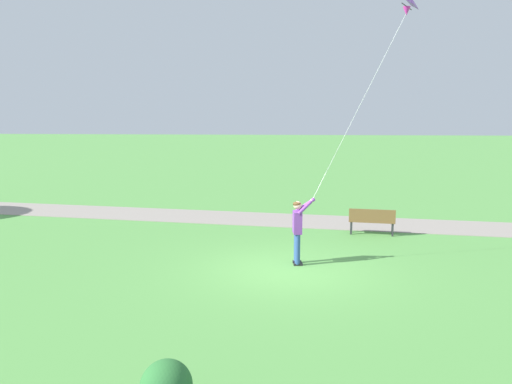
% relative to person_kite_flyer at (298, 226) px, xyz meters
% --- Properties ---
extents(ground_plane, '(120.00, 120.00, 0.00)m').
position_rel_person_kite_flyer_xyz_m(ground_plane, '(-0.55, 0.21, -1.05)').
color(ground_plane, '#569947').
extents(walkway_path, '(7.05, 32.01, 0.02)m').
position_rel_person_kite_flyer_xyz_m(walkway_path, '(5.96, 2.21, -1.04)').
color(walkway_path, gray).
rests_on(walkway_path, ground).
extents(person_kite_flyer, '(0.52, 0.62, 1.83)m').
position_rel_person_kite_flyer_xyz_m(person_kite_flyer, '(0.00, 0.00, 0.00)').
color(person_kite_flyer, '#232328').
rests_on(person_kite_flyer, ground).
extents(flying_kite, '(1.24, 2.60, 5.60)m').
position_rel_person_kite_flyer_xyz_m(flying_kite, '(0.33, -2.57, 5.87)').
color(flying_kite, purple).
extents(park_bench_near_walkway, '(0.65, 1.55, 0.88)m').
position_rel_person_kite_flyer_xyz_m(park_bench_near_walkway, '(3.57, -2.49, -0.54)').
color(park_bench_near_walkway, brown).
rests_on(park_bench_near_walkway, ground).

